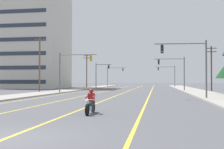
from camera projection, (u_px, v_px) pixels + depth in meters
ground_plane at (14, 138)px, 9.65m from camera, size 400.00×400.00×0.00m
lane_stripe_center at (130, 90)px, 54.12m from camera, size 0.16×100.00×0.01m
lane_stripe_left at (109, 90)px, 54.75m from camera, size 0.16×100.00×0.01m
lane_stripe_right at (152, 91)px, 53.48m from camera, size 0.16×100.00×0.01m
lane_stripe_far_left at (90, 90)px, 55.35m from camera, size 0.16×100.00×0.01m
sidewalk_kerb_right at (196, 92)px, 47.36m from camera, size 4.40×110.00×0.14m
sidewalk_kerb_left at (65, 91)px, 50.95m from camera, size 4.40×110.00×0.14m
motorcycle_with_rider at (90, 104)px, 16.49m from camera, size 0.70×2.19×1.46m
traffic_signal_near_right at (191, 60)px, 29.66m from camera, size 5.47×0.64×6.20m
traffic_signal_near_left at (71, 66)px, 42.72m from camera, size 5.82×0.39×6.20m
traffic_signal_mid_right at (175, 68)px, 51.01m from camera, size 5.45×0.57×6.20m
traffic_signal_mid_left at (100, 72)px, 69.44m from camera, size 3.91×0.43×6.20m
traffic_signal_far_right at (169, 73)px, 81.43m from camera, size 5.61×0.47×6.20m
traffic_signal_far_left at (113, 73)px, 87.76m from camera, size 5.82×0.56×6.20m
utility_pole_left_near at (40, 63)px, 46.39m from camera, size 1.97×0.26×9.14m
utility_pole_right_far at (211, 67)px, 52.27m from camera, size 1.92×0.26×8.33m
utility_pole_left_far at (87, 70)px, 78.94m from camera, size 1.93×0.26×9.27m
apartment_building_far_left_block at (28, 30)px, 72.11m from camera, size 19.05×15.07×29.65m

